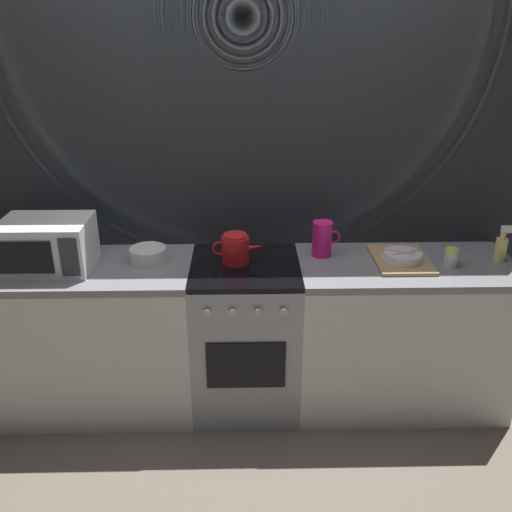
{
  "coord_description": "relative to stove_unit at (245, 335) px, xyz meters",
  "views": [
    {
      "loc": [
        0.0,
        -2.72,
        2.14
      ],
      "look_at": [
        0.06,
        0.0,
        0.95
      ],
      "focal_mm": 38.36,
      "sensor_mm": 36.0,
      "label": 1
    }
  ],
  "objects": [
    {
      "name": "ground_plane",
      "position": [
        0.0,
        0.0,
        -0.45
      ],
      "size": [
        8.0,
        8.0,
        0.0
      ],
      "primitive_type": "plane",
      "color": "#6B6054"
    },
    {
      "name": "back_wall",
      "position": [
        0.0,
        0.32,
        0.75
      ],
      "size": [
        3.6,
        0.05,
        2.4
      ],
      "color": "gray",
      "rests_on": "ground_plane"
    },
    {
      "name": "counter_left",
      "position": [
        -0.9,
        0.0,
        0.0
      ],
      "size": [
        1.2,
        0.6,
        0.9
      ],
      "color": "silver",
      "rests_on": "ground_plane"
    },
    {
      "name": "stove_unit",
      "position": [
        0.0,
        0.0,
        0.0
      ],
      "size": [
        0.6,
        0.63,
        0.9
      ],
      "color": "#9E9EA3",
      "rests_on": "ground_plane"
    },
    {
      "name": "counter_right",
      "position": [
        0.9,
        0.0,
        0.0
      ],
      "size": [
        1.2,
        0.6,
        0.9
      ],
      "color": "silver",
      "rests_on": "ground_plane"
    },
    {
      "name": "microwave",
      "position": [
        -1.05,
        -0.02,
        0.59
      ],
      "size": [
        0.46,
        0.35,
        0.27
      ],
      "color": "white",
      "rests_on": "counter_left"
    },
    {
      "name": "kettle",
      "position": [
        -0.05,
        0.03,
        0.53
      ],
      "size": [
        0.28,
        0.15,
        0.17
      ],
      "color": "red",
      "rests_on": "stove_unit"
    },
    {
      "name": "mixing_bowl",
      "position": [
        -0.53,
        0.06,
        0.49
      ],
      "size": [
        0.2,
        0.2,
        0.08
      ],
      "primitive_type": "cylinder",
      "color": "silver",
      "rests_on": "counter_left"
    },
    {
      "name": "pitcher",
      "position": [
        0.44,
        0.12,
        0.55
      ],
      "size": [
        0.16,
        0.11,
        0.2
      ],
      "color": "#E5197A",
      "rests_on": "counter_right"
    },
    {
      "name": "dish_pile",
      "position": [
        0.86,
        0.02,
        0.47
      ],
      "size": [
        0.3,
        0.4,
        0.07
      ],
      "color": "tan",
      "rests_on": "counter_right"
    },
    {
      "name": "spice_jar",
      "position": [
        1.11,
        -0.05,
        0.5
      ],
      "size": [
        0.08,
        0.08,
        0.1
      ],
      "color": "silver",
      "rests_on": "counter_right"
    },
    {
      "name": "spray_bottle",
      "position": [
        1.41,
        0.03,
        0.53
      ],
      "size": [
        0.08,
        0.06,
        0.2
      ],
      "color": "#E5CC72",
      "rests_on": "counter_right"
    }
  ]
}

